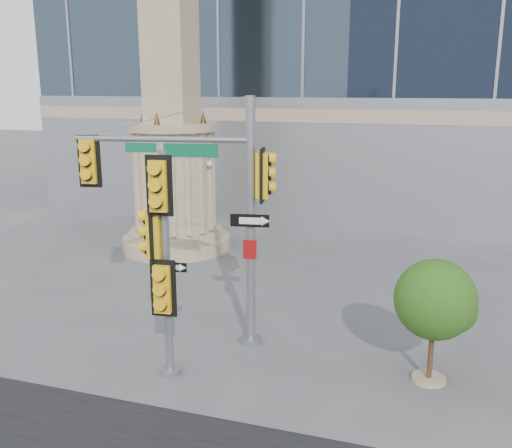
% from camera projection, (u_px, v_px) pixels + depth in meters
% --- Properties ---
extents(ground, '(120.00, 120.00, 0.00)m').
position_uv_depth(ground, '(241.00, 371.00, 13.40)').
color(ground, '#545456').
rests_on(ground, ground).
extents(monument, '(4.40, 4.40, 16.60)m').
position_uv_depth(monument, '(172.00, 112.00, 22.21)').
color(monument, tan).
rests_on(monument, ground).
extents(main_signal_pole, '(4.86, 1.28, 6.30)m').
position_uv_depth(main_signal_pole, '(205.00, 194.00, 14.09)').
color(main_signal_pole, slate).
rests_on(main_signal_pole, ground).
extents(secondary_signal_pole, '(0.93, 0.68, 5.20)m').
position_uv_depth(secondary_signal_pole, '(161.00, 249.00, 12.45)').
color(secondary_signal_pole, slate).
rests_on(secondary_signal_pole, ground).
extents(street_tree, '(1.83, 1.79, 2.85)m').
position_uv_depth(street_tree, '(436.00, 303.00, 12.51)').
color(street_tree, tan).
rests_on(street_tree, ground).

